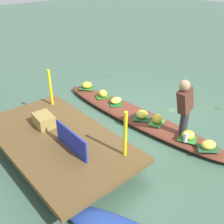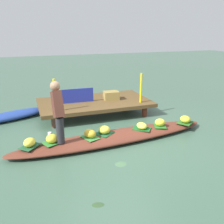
% 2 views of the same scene
% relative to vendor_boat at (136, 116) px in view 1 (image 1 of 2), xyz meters
% --- Properties ---
extents(canal_water, '(40.00, 40.00, 0.00)m').
position_rel_vendor_boat_xyz_m(canal_water, '(0.00, 0.00, -0.09)').
color(canal_water, '#3C5B47').
rests_on(canal_water, ground).
extents(dock_platform, '(3.20, 1.80, 0.39)m').
position_rel_vendor_boat_xyz_m(dock_platform, '(0.11, 2.02, 0.24)').
color(dock_platform, brown).
rests_on(dock_platform, ground).
extents(vendor_boat, '(4.72, 1.08, 0.19)m').
position_rel_vendor_boat_xyz_m(vendor_boat, '(0.00, 0.00, 0.00)').
color(vendor_boat, brown).
rests_on(vendor_boat, ground).
extents(leaf_mat_0, '(0.39, 0.45, 0.01)m').
position_rel_vendor_boat_xyz_m(leaf_mat_0, '(-0.58, -0.04, 0.10)').
color(leaf_mat_0, '#388238').
rests_on(leaf_mat_0, vendor_boat).
extents(banana_bunch_0, '(0.33, 0.34, 0.18)m').
position_rel_vendor_boat_xyz_m(banana_bunch_0, '(-0.58, -0.04, 0.19)').
color(banana_bunch_0, gold).
rests_on(banana_bunch_0, vendor_boat).
extents(leaf_mat_1, '(0.38, 0.42, 0.01)m').
position_rel_vendor_boat_xyz_m(leaf_mat_1, '(1.16, 0.05, 0.10)').
color(leaf_mat_1, '#2B6D23').
rests_on(leaf_mat_1, vendor_boat).
extents(banana_bunch_1, '(0.27, 0.24, 0.18)m').
position_rel_vendor_boat_xyz_m(banana_bunch_1, '(1.16, 0.05, 0.19)').
color(banana_bunch_1, yellow).
rests_on(banana_bunch_1, vendor_boat).
extents(leaf_mat_2, '(0.46, 0.46, 0.01)m').
position_rel_vendor_boat_xyz_m(leaf_mat_2, '(-1.81, -0.05, 0.10)').
color(leaf_mat_2, '#215130').
rests_on(leaf_mat_2, vendor_boat).
extents(banana_bunch_2, '(0.33, 0.34, 0.17)m').
position_rel_vendor_boat_xyz_m(banana_bunch_2, '(-1.81, -0.05, 0.18)').
color(banana_bunch_2, yellow).
rests_on(banana_bunch_2, vendor_boat).
extents(leaf_mat_3, '(0.48, 0.48, 0.01)m').
position_rel_vendor_boat_xyz_m(leaf_mat_3, '(-0.23, 0.06, 0.10)').
color(leaf_mat_3, '#1C542C').
rests_on(leaf_mat_3, vendor_boat).
extents(banana_bunch_3, '(0.36, 0.36, 0.18)m').
position_rel_vendor_boat_xyz_m(banana_bunch_3, '(-0.23, 0.06, 0.19)').
color(banana_bunch_3, yellow).
rests_on(banana_bunch_3, vendor_boat).
extents(leaf_mat_4, '(0.50, 0.48, 0.01)m').
position_rel_vendor_boat_xyz_m(leaf_mat_4, '(0.68, 0.03, 0.10)').
color(leaf_mat_4, '#1A5B23').
rests_on(leaf_mat_4, vendor_boat).
extents(banana_bunch_4, '(0.23, 0.30, 0.14)m').
position_rel_vendor_boat_xyz_m(banana_bunch_4, '(0.68, 0.03, 0.17)').
color(banana_bunch_4, yellow).
rests_on(banana_bunch_4, vendor_boat).
extents(leaf_mat_5, '(0.43, 0.40, 0.01)m').
position_rel_vendor_boat_xyz_m(leaf_mat_5, '(-1.37, -0.03, 0.10)').
color(leaf_mat_5, '#30762F').
rests_on(leaf_mat_5, vendor_boat).
extents(banana_bunch_5, '(0.33, 0.33, 0.18)m').
position_rel_vendor_boat_xyz_m(banana_bunch_5, '(-1.37, -0.03, 0.19)').
color(banana_bunch_5, yellow).
rests_on(banana_bunch_5, vendor_boat).
extents(leaf_mat_6, '(0.50, 0.49, 0.01)m').
position_rel_vendor_boat_xyz_m(leaf_mat_6, '(1.87, 0.04, 0.10)').
color(leaf_mat_6, '#2B6224').
rests_on(leaf_mat_6, vendor_boat).
extents(banana_bunch_6, '(0.31, 0.33, 0.17)m').
position_rel_vendor_boat_xyz_m(banana_bunch_6, '(1.87, 0.04, 0.18)').
color(banana_bunch_6, yellow).
rests_on(banana_bunch_6, vendor_boat).
extents(vendor_person, '(0.21, 0.44, 1.24)m').
position_rel_vendor_boat_xyz_m(vendor_person, '(-1.21, -0.01, 0.79)').
color(vendor_person, '#28282D').
rests_on(vendor_person, vendor_boat).
extents(water_bottle, '(0.08, 0.08, 0.19)m').
position_rel_vendor_boat_xyz_m(water_bottle, '(-1.40, 0.09, 0.19)').
color(water_bottle, silver).
rests_on(water_bottle, vendor_boat).
extents(market_banner, '(0.92, 0.05, 0.40)m').
position_rel_vendor_boat_xyz_m(market_banner, '(-0.39, 2.02, 0.49)').
color(market_banner, '#202C99').
rests_on(market_banner, dock_platform).
extents(railing_post_west, '(0.06, 0.06, 0.84)m').
position_rel_vendor_boat_xyz_m(railing_post_west, '(-1.09, 1.42, 0.71)').
color(railing_post_west, yellow).
rests_on(railing_post_west, dock_platform).
extents(railing_post_east, '(0.06, 0.06, 0.84)m').
position_rel_vendor_boat_xyz_m(railing_post_east, '(1.31, 1.42, 0.71)').
color(railing_post_east, yellow).
rests_on(railing_post_east, dock_platform).
extents(produce_crate, '(0.47, 0.36, 0.25)m').
position_rel_vendor_boat_xyz_m(produce_crate, '(0.62, 2.00, 0.42)').
color(produce_crate, olive).
rests_on(produce_crate, dock_platform).
extents(drifting_plant_0, '(0.26, 0.24, 0.01)m').
position_rel_vendor_boat_xyz_m(drifting_plant_0, '(-0.25, -0.99, -0.09)').
color(drifting_plant_0, '#456B48').
rests_on(drifting_plant_0, ground).
extents(drifting_plant_1, '(0.15, 0.21, 0.01)m').
position_rel_vendor_boat_xyz_m(drifting_plant_1, '(2.43, -1.31, -0.09)').
color(drifting_plant_1, '#275D41').
rests_on(drifting_plant_1, ground).
extents(drifting_plant_2, '(0.20, 0.16, 0.01)m').
position_rel_vendor_boat_xyz_m(drifting_plant_2, '(-0.98, -1.93, -0.09)').
color(drifting_plant_2, '#2F4C2B').
rests_on(drifting_plant_2, ground).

